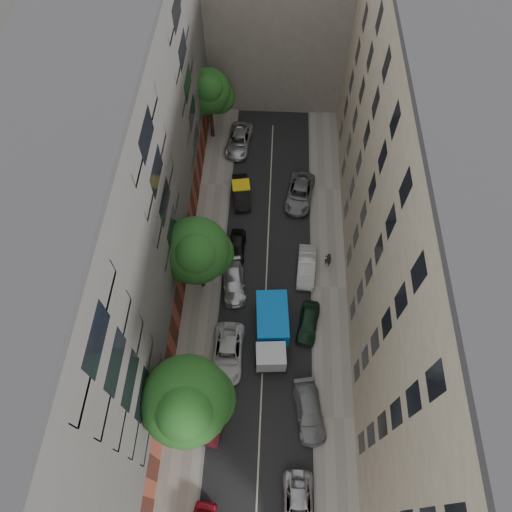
# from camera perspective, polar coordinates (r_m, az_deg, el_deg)

# --- Properties ---
(ground) EXTENTS (120.00, 120.00, 0.00)m
(ground) POSITION_cam_1_polar(r_m,az_deg,el_deg) (40.06, 1.27, -3.61)
(ground) COLOR #4C4C49
(ground) RESTS_ON ground
(road_surface) EXTENTS (8.00, 44.00, 0.02)m
(road_surface) POSITION_cam_1_polar(r_m,az_deg,el_deg) (40.05, 1.27, -3.61)
(road_surface) COLOR black
(road_surface) RESTS_ON ground
(sidewalk_left) EXTENTS (3.00, 44.00, 0.15)m
(sidewalk_left) POSITION_cam_1_polar(r_m,az_deg,el_deg) (40.37, -6.56, -3.20)
(sidewalk_left) COLOR gray
(sidewalk_left) RESTS_ON ground
(sidewalk_right) EXTENTS (3.00, 44.00, 0.15)m
(sidewalk_right) POSITION_cam_1_polar(r_m,az_deg,el_deg) (40.36, 9.11, -3.86)
(sidewalk_right) COLOR gray
(sidewalk_right) RESTS_ON ground
(building_left) EXTENTS (8.00, 44.00, 20.00)m
(building_left) POSITION_cam_1_polar(r_m,az_deg,el_deg) (33.41, -17.68, 5.35)
(building_left) COLOR #4F4C49
(building_left) RESTS_ON ground
(building_right) EXTENTS (8.00, 44.00, 20.00)m
(building_right) POSITION_cam_1_polar(r_m,az_deg,el_deg) (33.39, 20.88, 3.75)
(building_right) COLOR #C0B395
(building_right) RESTS_ON ground
(building_endcap) EXTENTS (18.00, 12.00, 18.00)m
(building_endcap) POSITION_cam_1_polar(r_m,az_deg,el_deg) (53.56, 2.79, 29.12)
(building_endcap) COLOR gray
(building_endcap) RESTS_ON ground
(tarp_truck) EXTENTS (2.80, 6.23, 2.81)m
(tarp_truck) POSITION_cam_1_polar(r_m,az_deg,el_deg) (36.63, 1.97, -9.22)
(tarp_truck) COLOR black
(tarp_truck) RESTS_ON ground
(car_left_1) EXTENTS (2.05, 4.44, 1.41)m
(car_left_1) POSITION_cam_1_polar(r_m,az_deg,el_deg) (35.70, -5.24, -19.24)
(car_left_1) COLOR #4B0F18
(car_left_1) RESTS_ON ground
(car_left_2) EXTENTS (2.46, 5.20, 1.44)m
(car_left_2) POSITION_cam_1_polar(r_m,az_deg,el_deg) (36.89, -3.56, -12.03)
(car_left_2) COLOR silver
(car_left_2) RESTS_ON ground
(car_left_3) EXTENTS (2.53, 4.81, 1.33)m
(car_left_3) POSITION_cam_1_polar(r_m,az_deg,el_deg) (39.44, -2.80, -3.34)
(car_left_3) COLOR #BCBCC1
(car_left_3) RESTS_ON ground
(car_left_4) EXTENTS (1.57, 3.76, 1.27)m
(car_left_4) POSITION_cam_1_polar(r_m,az_deg,el_deg) (41.30, -2.42, 1.15)
(car_left_4) COLOR black
(car_left_4) RESTS_ON ground
(car_left_5) EXTENTS (2.17, 4.51, 1.42)m
(car_left_5) POSITION_cam_1_polar(r_m,az_deg,el_deg) (44.86, -1.85, 7.94)
(car_left_5) COLOR black
(car_left_5) RESTS_ON ground
(car_left_6) EXTENTS (2.97, 5.42, 1.44)m
(car_left_6) POSITION_cam_1_polar(r_m,az_deg,el_deg) (49.57, -2.14, 14.23)
(car_left_6) COLOR #B9B9BE
(car_left_6) RESTS_ON ground
(car_right_0) EXTENTS (2.20, 4.60, 1.27)m
(car_right_0) POSITION_cam_1_polar(r_m,az_deg,el_deg) (35.02, 5.30, -28.75)
(car_right_0) COLOR #B0AFB4
(car_right_0) RESTS_ON ground
(car_right_1) EXTENTS (2.71, 5.04, 1.39)m
(car_right_1) POSITION_cam_1_polar(r_m,az_deg,el_deg) (35.84, 6.68, -18.80)
(car_right_1) COLOR gray
(car_right_1) RESTS_ON ground
(car_right_2) EXTENTS (2.21, 4.14, 1.34)m
(car_right_2) POSITION_cam_1_polar(r_m,az_deg,el_deg) (38.04, 6.56, -8.28)
(car_right_2) COLOR black
(car_right_2) RESTS_ON ground
(car_right_3) EXTENTS (1.77, 4.43, 1.43)m
(car_right_3) POSITION_cam_1_polar(r_m,az_deg,el_deg) (40.35, 6.31, -1.33)
(car_right_3) COLOR silver
(car_right_3) RESTS_ON ground
(car_right_4) EXTENTS (3.23, 5.57, 1.46)m
(car_right_4) POSITION_cam_1_polar(r_m,az_deg,el_deg) (44.95, 5.48, 7.81)
(car_right_4) COLOR slate
(car_right_4) RESTS_ON ground
(tree_near) EXTENTS (5.86, 5.66, 9.84)m
(tree_near) POSITION_cam_1_polar(r_m,az_deg,el_deg) (29.86, -8.51, -17.72)
(tree_near) COLOR #382619
(tree_near) RESTS_ON sidewalk_left
(tree_mid) EXTENTS (5.51, 5.27, 8.47)m
(tree_mid) POSITION_cam_1_polar(r_m,az_deg,el_deg) (35.26, -7.35, 0.40)
(tree_mid) COLOR #382619
(tree_mid) RESTS_ON sidewalk_left
(tree_far) EXTENTS (4.79, 4.42, 8.30)m
(tree_far) POSITION_cam_1_polar(r_m,az_deg,el_deg) (47.24, -5.85, 19.57)
(tree_far) COLOR #382619
(tree_far) RESTS_ON sidewalk_left
(lamp_post) EXTENTS (0.36, 0.36, 6.47)m
(lamp_post) POSITION_cam_1_polar(r_m,az_deg,el_deg) (33.27, -9.32, -13.73)
(lamp_post) COLOR #17532B
(lamp_post) RESTS_ON sidewalk_left
(pedestrian) EXTENTS (0.76, 0.65, 1.76)m
(pedestrian) POSITION_cam_1_polar(r_m,az_deg,el_deg) (40.61, 9.00, -0.42)
(pedestrian) COLOR black
(pedestrian) RESTS_ON sidewalk_right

